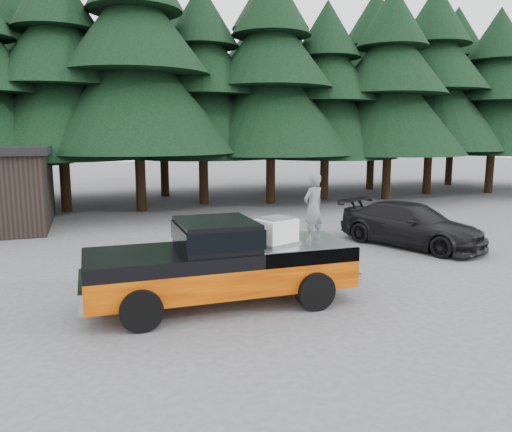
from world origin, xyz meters
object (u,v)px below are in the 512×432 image
object	(u,v)px
parked_car	(411,225)
pickup_truck	(221,276)
man_on_bed	(313,208)
air_compressor	(276,232)

from	to	relation	value
parked_car	pickup_truck	bearing A→B (deg)	-178.08
pickup_truck	man_on_bed	xyz separation A→B (m)	(2.18, -0.12, 1.44)
pickup_truck	parked_car	distance (m)	8.46
man_on_bed	parked_car	world-z (taller)	man_on_bed
man_on_bed	pickup_truck	bearing A→B (deg)	-25.00
pickup_truck	man_on_bed	distance (m)	2.61
air_compressor	man_on_bed	distance (m)	1.06
man_on_bed	parked_car	size ratio (longest dim) A/B	0.31
pickup_truck	parked_car	world-z (taller)	parked_car
pickup_truck	parked_car	size ratio (longest dim) A/B	1.20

